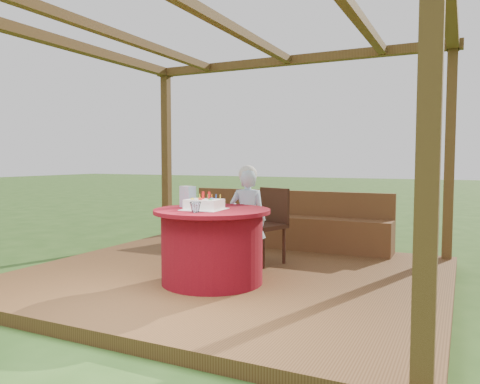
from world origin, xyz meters
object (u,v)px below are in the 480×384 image
table (212,245)px  birthday_cake (204,204)px  chair (267,221)px  drinking_glass (195,207)px  elderly_woman (248,217)px  bench (284,228)px  gift_bag (188,197)px

table → birthday_cake: birthday_cake is taller
chair → drinking_glass: size_ratio=8.18×
table → drinking_glass: bearing=-89.1°
elderly_woman → drinking_glass: 1.03m
chair → elderly_woman: 0.44m
table → drinking_glass: 0.54m
bench → table: size_ratio=2.55×
table → gift_bag: size_ratio=5.34×
birthday_cake → drinking_glass: bearing=-78.5°
elderly_woman → drinking_glass: elderly_woman is taller
bench → gift_bag: size_ratio=13.61×
table → elderly_woman: 0.72m
birthday_cake → drinking_glass: (0.05, -0.25, -0.00)m
birthday_cake → gift_bag: 0.32m
chair → elderly_woman: size_ratio=0.76×
birthday_cake → bench: bearing=89.2°
chair → gift_bag: (-0.48, -1.04, 0.35)m
drinking_glass → gift_bag: bearing=130.0°
bench → chair: 1.09m
elderly_woman → bench: bearing=94.0°
birthday_cake → drinking_glass: size_ratio=3.74×
birthday_cake → gift_bag: (-0.28, 0.14, 0.06)m
bench → chair: bearing=-81.1°
bench → drinking_glass: size_ratio=27.16×
birthday_cake → elderly_woman: bearing=80.0°
bench → elderly_woman: size_ratio=2.53×
gift_bag → table: bearing=7.3°
chair → drinking_glass: bearing=-95.7°
chair → drinking_glass: 1.47m
elderly_woman → gift_bag: 0.78m
elderly_woman → drinking_glass: size_ratio=10.74×
bench → gift_bag: bearing=-98.5°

